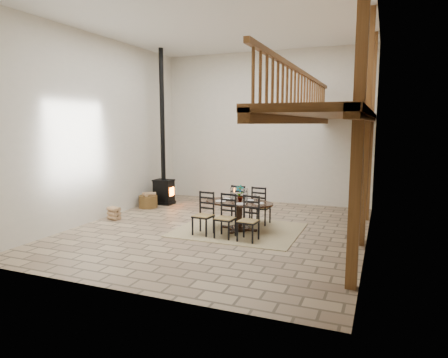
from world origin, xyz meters
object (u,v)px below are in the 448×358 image
at_px(wood_stove, 163,170).
at_px(log_stack, 114,213).
at_px(dining_table, 237,215).
at_px(log_basket, 148,201).

height_order(wood_stove, log_stack, wood_stove).
distance_m(dining_table, log_stack, 3.58).
relative_size(log_basket, log_stack, 1.46).
xyz_separation_m(dining_table, log_basket, (-3.58, 1.58, -0.19)).
bearing_deg(log_stack, wood_stove, 85.89).
bearing_deg(dining_table, wood_stove, 150.99).
bearing_deg(log_basket, log_stack, -89.87).
bearing_deg(wood_stove, log_stack, -93.98).
relative_size(dining_table, log_stack, 5.11).
bearing_deg(log_stack, dining_table, 2.48).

